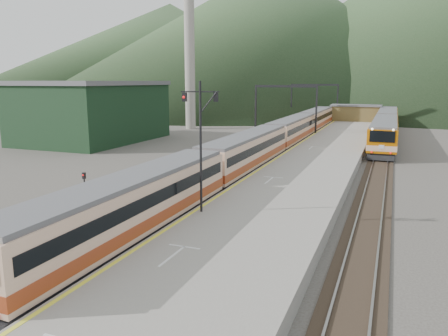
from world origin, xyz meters
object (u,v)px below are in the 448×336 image
at_px(signal_mast, 201,134).
at_px(worker, 55,224).
at_px(second_train, 386,125).
at_px(main_train, 274,141).

bearing_deg(signal_mast, worker, -144.69).
distance_m(second_train, signal_mast, 48.16).
distance_m(main_train, worker, 30.21).
xyz_separation_m(signal_mast, worker, (-6.65, -4.71, -4.71)).
distance_m(main_train, second_train, 24.81).
distance_m(signal_mast, worker, 9.41).
bearing_deg(second_train, main_train, -117.62).
height_order(second_train, worker, second_train).
xyz_separation_m(main_train, signal_mast, (2.26, -25.16, 3.66)).
distance_m(main_train, signal_mast, 25.52).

